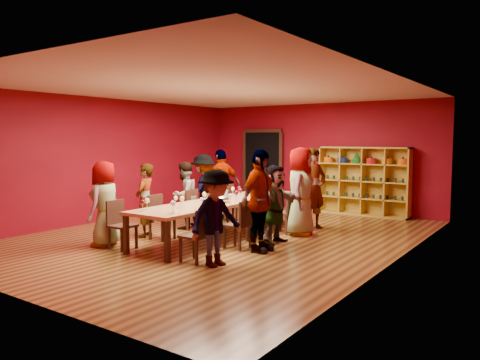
% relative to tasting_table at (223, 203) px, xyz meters
% --- Properties ---
extents(room_shell, '(7.10, 9.10, 3.04)m').
position_rel_tasting_table_xyz_m(room_shell, '(0.00, 0.00, 0.80)').
color(room_shell, '#573617').
rests_on(room_shell, ground).
extents(tasting_table, '(1.10, 4.50, 0.75)m').
position_rel_tasting_table_xyz_m(tasting_table, '(0.00, 0.00, 0.00)').
color(tasting_table, '#BE7E4F').
rests_on(tasting_table, ground).
extents(doorway, '(1.40, 0.17, 2.30)m').
position_rel_tasting_table_xyz_m(doorway, '(-1.80, 4.43, 0.42)').
color(doorway, black).
rests_on(doorway, ground).
extents(shelving_unit, '(2.40, 0.40, 1.80)m').
position_rel_tasting_table_xyz_m(shelving_unit, '(1.40, 4.32, 0.28)').
color(shelving_unit, gold).
rests_on(shelving_unit, ground).
extents(chair_person_left_0, '(0.42, 0.42, 0.89)m').
position_rel_tasting_table_xyz_m(chair_person_left_0, '(-0.91, -1.95, -0.20)').
color(chair_person_left_0, black).
rests_on(chair_person_left_0, ground).
extents(person_left_0, '(0.63, 0.87, 1.60)m').
position_rel_tasting_table_xyz_m(person_left_0, '(-1.31, -1.95, 0.10)').
color(person_left_0, '#D58F90').
rests_on(person_left_0, ground).
extents(chair_person_left_1, '(0.42, 0.42, 0.89)m').
position_rel_tasting_table_xyz_m(chair_person_left_1, '(-0.91, -0.93, -0.20)').
color(chair_person_left_1, black).
rests_on(chair_person_left_1, ground).
extents(person_left_1, '(0.58, 0.66, 1.50)m').
position_rel_tasting_table_xyz_m(person_left_1, '(-1.31, -0.93, 0.05)').
color(person_left_1, '#15173B').
rests_on(person_left_1, ground).
extents(chair_person_left_2, '(0.42, 0.42, 0.89)m').
position_rel_tasting_table_xyz_m(chair_person_left_2, '(-0.91, 0.19, -0.20)').
color(chair_person_left_2, black).
rests_on(chair_person_left_2, ground).
extents(person_left_2, '(0.45, 0.75, 1.50)m').
position_rel_tasting_table_xyz_m(person_left_2, '(-1.23, 0.19, 0.05)').
color(person_left_2, '#537FAB').
rests_on(person_left_2, ground).
extents(chair_person_left_3, '(0.42, 0.42, 0.89)m').
position_rel_tasting_table_xyz_m(chair_person_left_3, '(-0.91, 0.88, -0.20)').
color(chair_person_left_3, black).
rests_on(chair_person_left_3, ground).
extents(person_left_3, '(0.54, 1.10, 1.65)m').
position_rel_tasting_table_xyz_m(person_left_3, '(-1.24, 0.88, 0.13)').
color(person_left_3, silver).
rests_on(person_left_3, ground).
extents(chair_person_left_4, '(0.42, 0.42, 0.89)m').
position_rel_tasting_table_xyz_m(chair_person_left_4, '(-0.91, 1.57, -0.20)').
color(chair_person_left_4, black).
rests_on(chair_person_left_4, ground).
extents(person_left_4, '(0.81, 1.13, 1.75)m').
position_rel_tasting_table_xyz_m(person_left_4, '(-1.22, 1.57, 0.18)').
color(person_left_4, tan).
rests_on(person_left_4, ground).
extents(chair_person_right_0, '(0.42, 0.42, 0.89)m').
position_rel_tasting_table_xyz_m(chair_person_right_0, '(0.91, -1.88, -0.20)').
color(chair_person_right_0, black).
rests_on(chair_person_right_0, ground).
extents(person_right_0, '(0.59, 1.05, 1.53)m').
position_rel_tasting_table_xyz_m(person_right_0, '(1.26, -1.88, 0.07)').
color(person_right_0, '#D18C9B').
rests_on(person_right_0, ground).
extents(chair_person_right_1, '(0.42, 0.42, 0.89)m').
position_rel_tasting_table_xyz_m(chair_person_right_1, '(0.91, -0.68, -0.20)').
color(chair_person_right_1, black).
rests_on(chair_person_right_1, ground).
extents(person_right_1, '(0.54, 1.09, 1.82)m').
position_rel_tasting_table_xyz_m(person_right_1, '(1.31, -0.68, 0.21)').
color(person_right_1, silver).
rests_on(person_right_1, ground).
extents(chair_person_right_2, '(0.42, 0.42, 0.89)m').
position_rel_tasting_table_xyz_m(chair_person_right_2, '(0.91, 0.06, -0.20)').
color(chair_person_right_2, black).
rests_on(chair_person_right_2, ground).
extents(person_right_2, '(0.49, 1.43, 1.52)m').
position_rel_tasting_table_xyz_m(person_right_2, '(1.19, 0.06, 0.06)').
color(person_right_2, silver).
rests_on(person_right_2, ground).
extents(chair_person_right_3, '(0.42, 0.42, 0.89)m').
position_rel_tasting_table_xyz_m(chair_person_right_3, '(0.91, 1.03, -0.20)').
color(chair_person_right_3, black).
rests_on(chair_person_right_3, ground).
extents(person_right_3, '(0.72, 1.00, 1.83)m').
position_rel_tasting_table_xyz_m(person_right_3, '(1.23, 1.03, 0.22)').
color(person_right_3, '#535459').
rests_on(person_right_3, ground).
extents(chair_person_right_4, '(0.42, 0.42, 0.89)m').
position_rel_tasting_table_xyz_m(chair_person_right_4, '(0.91, 1.81, -0.20)').
color(chair_person_right_4, black).
rests_on(chair_person_right_4, ground).
extents(person_right_4, '(0.66, 0.78, 1.81)m').
position_rel_tasting_table_xyz_m(person_right_4, '(1.17, 1.81, 0.21)').
color(person_right_4, '#131735').
rests_on(person_right_4, ground).
extents(wine_glass_0, '(0.07, 0.07, 0.18)m').
position_rel_tasting_table_xyz_m(wine_glass_0, '(-0.31, -1.09, 0.18)').
color(wine_glass_0, silver).
rests_on(wine_glass_0, tasting_table).
extents(wine_glass_1, '(0.09, 0.09, 0.21)m').
position_rel_tasting_table_xyz_m(wine_glass_1, '(-0.10, -0.49, 0.21)').
color(wine_glass_1, silver).
rests_on(wine_glass_1, tasting_table).
extents(wine_glass_2, '(0.09, 0.09, 0.21)m').
position_rel_tasting_table_xyz_m(wine_glass_2, '(-0.33, 1.62, 0.20)').
color(wine_glass_2, silver).
rests_on(wine_glass_2, tasting_table).
extents(wine_glass_3, '(0.09, 0.09, 0.21)m').
position_rel_tasting_table_xyz_m(wine_glass_3, '(0.32, 0.84, 0.21)').
color(wine_glass_3, silver).
rests_on(wine_glass_3, tasting_table).
extents(wine_glass_4, '(0.08, 0.08, 0.19)m').
position_rel_tasting_table_xyz_m(wine_glass_4, '(0.27, 1.85, 0.19)').
color(wine_glass_4, silver).
rests_on(wine_glass_4, tasting_table).
extents(wine_glass_5, '(0.08, 0.08, 0.20)m').
position_rel_tasting_table_xyz_m(wine_glass_5, '(0.31, 1.64, 0.20)').
color(wine_glass_5, silver).
rests_on(wine_glass_5, tasting_table).
extents(wine_glass_6, '(0.07, 0.07, 0.18)m').
position_rel_tasting_table_xyz_m(wine_glass_6, '(0.32, -0.20, 0.18)').
color(wine_glass_6, silver).
rests_on(wine_glass_6, tasting_table).
extents(wine_glass_7, '(0.08, 0.08, 0.21)m').
position_rel_tasting_table_xyz_m(wine_glass_7, '(0.36, 1.02, 0.20)').
color(wine_glass_7, silver).
rests_on(wine_glass_7, tasting_table).
extents(wine_glass_8, '(0.09, 0.09, 0.22)m').
position_rel_tasting_table_xyz_m(wine_glass_8, '(-0.35, 1.86, 0.21)').
color(wine_glass_8, silver).
rests_on(wine_glass_8, tasting_table).
extents(wine_glass_9, '(0.08, 0.08, 0.20)m').
position_rel_tasting_table_xyz_m(wine_glass_9, '(-0.27, -0.19, 0.19)').
color(wine_glass_9, silver).
rests_on(wine_glass_9, tasting_table).
extents(wine_glass_10, '(0.08, 0.08, 0.19)m').
position_rel_tasting_table_xyz_m(wine_glass_10, '(-0.30, 0.09, 0.19)').
color(wine_glass_10, silver).
rests_on(wine_glass_10, tasting_table).
extents(wine_glass_11, '(0.08, 0.08, 0.19)m').
position_rel_tasting_table_xyz_m(wine_glass_11, '(-0.35, -0.84, 0.19)').
color(wine_glass_11, silver).
rests_on(wine_glass_11, tasting_table).
extents(wine_glass_12, '(0.08, 0.08, 0.21)m').
position_rel_tasting_table_xyz_m(wine_glass_12, '(0.26, -1.78, 0.20)').
color(wine_glass_12, silver).
rests_on(wine_glass_12, tasting_table).
extents(wine_glass_13, '(0.07, 0.07, 0.18)m').
position_rel_tasting_table_xyz_m(wine_glass_13, '(0.27, -1.03, 0.19)').
color(wine_glass_13, silver).
rests_on(wine_glass_13, tasting_table).
extents(wine_glass_14, '(0.08, 0.08, 0.19)m').
position_rel_tasting_table_xyz_m(wine_glass_14, '(-0.20, 1.21, 0.19)').
color(wine_glass_14, silver).
rests_on(wine_glass_14, tasting_table).
extents(wine_glass_15, '(0.08, 0.08, 0.20)m').
position_rel_tasting_table_xyz_m(wine_glass_15, '(-0.31, 0.76, 0.19)').
color(wine_glass_15, silver).
rests_on(wine_glass_15, tasting_table).
extents(wine_glass_16, '(0.08, 0.08, 0.21)m').
position_rel_tasting_table_xyz_m(wine_glass_16, '(-0.35, -1.80, 0.20)').
color(wine_glass_16, silver).
rests_on(wine_glass_16, tasting_table).
extents(wine_glass_17, '(0.08, 0.08, 0.20)m').
position_rel_tasting_table_xyz_m(wine_glass_17, '(-0.29, -1.96, 0.20)').
color(wine_glass_17, silver).
rests_on(wine_glass_17, tasting_table).
extents(wine_glass_18, '(0.08, 0.08, 0.21)m').
position_rel_tasting_table_xyz_m(wine_glass_18, '(-0.03, -1.22, 0.20)').
color(wine_glass_18, silver).
rests_on(wine_glass_18, tasting_table).
extents(wine_glass_19, '(0.09, 0.09, 0.22)m').
position_rel_tasting_table_xyz_m(wine_glass_19, '(0.13, 0.41, 0.21)').
color(wine_glass_19, silver).
rests_on(wine_glass_19, tasting_table).
extents(wine_glass_20, '(0.09, 0.09, 0.22)m').
position_rel_tasting_table_xyz_m(wine_glass_20, '(0.31, -0.76, 0.21)').
color(wine_glass_20, silver).
rests_on(wine_glass_20, tasting_table).
extents(wine_glass_21, '(0.09, 0.09, 0.21)m').
position_rel_tasting_table_xyz_m(wine_glass_21, '(0.28, 0.07, 0.21)').
color(wine_glass_21, silver).
rests_on(wine_glass_21, tasting_table).
extents(wine_glass_22, '(0.08, 0.08, 0.21)m').
position_rel_tasting_table_xyz_m(wine_glass_22, '(-0.26, 0.94, 0.20)').
color(wine_glass_22, silver).
rests_on(wine_glass_22, tasting_table).
extents(wine_glass_23, '(0.09, 0.09, 0.22)m').
position_rel_tasting_table_xyz_m(wine_glass_23, '(0.31, -1.84, 0.21)').
color(wine_glass_23, silver).
rests_on(wine_glass_23, tasting_table).
extents(spittoon_bowl, '(0.30, 0.30, 0.17)m').
position_rel_tasting_table_xyz_m(spittoon_bowl, '(0.18, -0.29, 0.12)').
color(spittoon_bowl, '#AFB1B6').
rests_on(spittoon_bowl, tasting_table).
extents(carafe_a, '(0.12, 0.12, 0.28)m').
position_rel_tasting_table_xyz_m(carafe_a, '(-0.13, 0.15, 0.18)').
color(carafe_a, silver).
rests_on(carafe_a, tasting_table).
extents(carafe_b, '(0.14, 0.14, 0.29)m').
position_rel_tasting_table_xyz_m(carafe_b, '(0.26, -0.28, 0.18)').
color(carafe_b, silver).
rests_on(carafe_b, tasting_table).
extents(wine_bottle, '(0.10, 0.10, 0.34)m').
position_rel_tasting_table_xyz_m(wine_bottle, '(0.12, 1.80, 0.18)').
color(wine_bottle, '#133618').
rests_on(wine_bottle, tasting_table).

